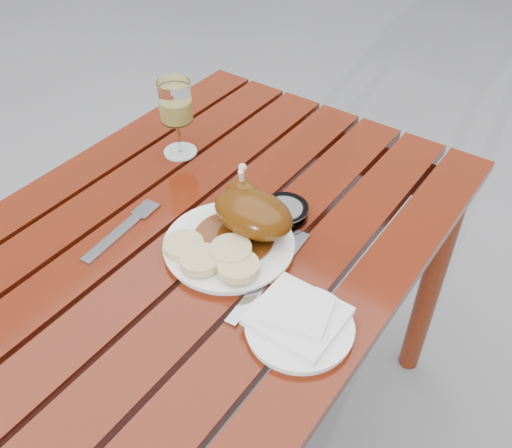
{
  "coord_description": "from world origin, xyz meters",
  "views": [
    {
      "loc": [
        0.57,
        -0.59,
        1.5
      ],
      "look_at": [
        0.1,
        0.08,
        0.78
      ],
      "focal_mm": 40.0,
      "sensor_mm": 36.0,
      "label": 1
    }
  ],
  "objects_px": {
    "ashtray": "(284,212)",
    "side_plate": "(299,328)",
    "table": "(202,354)",
    "wine_glass": "(177,119)",
    "dinner_plate": "(229,246)"
  },
  "relations": [
    {
      "from": "table",
      "to": "wine_glass",
      "type": "bearing_deg",
      "value": 134.72
    },
    {
      "from": "ashtray",
      "to": "side_plate",
      "type": "bearing_deg",
      "value": -51.67
    },
    {
      "from": "table",
      "to": "wine_glass",
      "type": "distance_m",
      "value": 0.55
    },
    {
      "from": "dinner_plate",
      "to": "ashtray",
      "type": "bearing_deg",
      "value": 77.07
    },
    {
      "from": "ashtray",
      "to": "table",
      "type": "bearing_deg",
      "value": -124.66
    },
    {
      "from": "wine_glass",
      "to": "ashtray",
      "type": "relative_size",
      "value": 1.83
    },
    {
      "from": "side_plate",
      "to": "ashtray",
      "type": "distance_m",
      "value": 0.29
    },
    {
      "from": "ashtray",
      "to": "dinner_plate",
      "type": "bearing_deg",
      "value": -102.93
    },
    {
      "from": "table",
      "to": "ashtray",
      "type": "bearing_deg",
      "value": 55.34
    },
    {
      "from": "table",
      "to": "ashtray",
      "type": "xyz_separation_m",
      "value": [
        0.11,
        0.16,
        0.39
      ]
    },
    {
      "from": "wine_glass",
      "to": "side_plate",
      "type": "distance_m",
      "value": 0.58
    },
    {
      "from": "side_plate",
      "to": "table",
      "type": "bearing_deg",
      "value": 167.06
    },
    {
      "from": "dinner_plate",
      "to": "table",
      "type": "bearing_deg",
      "value": -165.23
    },
    {
      "from": "dinner_plate",
      "to": "wine_glass",
      "type": "bearing_deg",
      "value": 146.49
    },
    {
      "from": "side_plate",
      "to": "ashtray",
      "type": "height_order",
      "value": "ashtray"
    }
  ]
}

